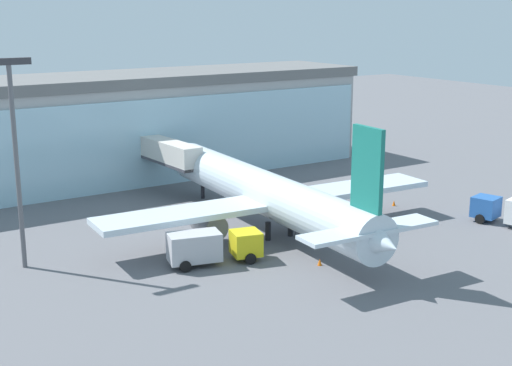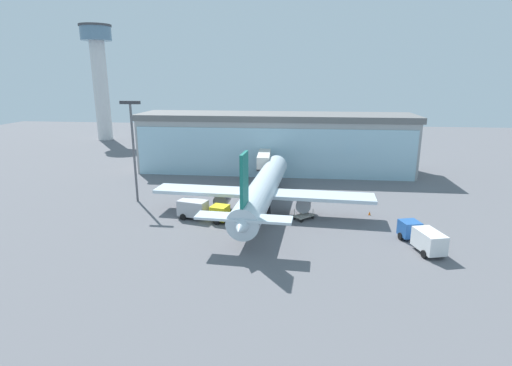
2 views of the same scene
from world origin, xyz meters
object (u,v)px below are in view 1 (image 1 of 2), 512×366
object	(u,v)px
apron_light_mast	(15,144)
catering_truck	(211,246)
jet_bridge	(160,151)
safety_cone_nose	(320,262)
safety_cone_wingtip	(394,203)
baggage_cart	(339,223)
airplane	(268,195)

from	to	relation	value
apron_light_mast	catering_truck	world-z (taller)	apron_light_mast
jet_bridge	safety_cone_nose	size ratio (longest dim) A/B	25.76
safety_cone_wingtip	jet_bridge	bearing A→B (deg)	133.02
safety_cone_nose	safety_cone_wingtip	bearing A→B (deg)	29.45
safety_cone_nose	jet_bridge	bearing A→B (deg)	90.43
baggage_cart	safety_cone_nose	xyz separation A→B (m)	(-7.40, -6.64, -0.23)
airplane	catering_truck	world-z (taller)	airplane
airplane	safety_cone_wingtip	xyz separation A→B (m)	(15.58, 0.30, -3.18)
jet_bridge	airplane	world-z (taller)	airplane
baggage_cart	safety_cone_nose	distance (m)	9.94
airplane	safety_cone_nose	bearing A→B (deg)	174.88
jet_bridge	catering_truck	world-z (taller)	jet_bridge
airplane	safety_cone_wingtip	world-z (taller)	airplane
airplane	apron_light_mast	bearing A→B (deg)	85.35
apron_light_mast	jet_bridge	bearing A→B (deg)	39.60
catering_truck	safety_cone_nose	xyz separation A→B (m)	(6.88, -4.89, -1.19)
safety_cone_wingtip	apron_light_mast	bearing A→B (deg)	175.97
jet_bridge	baggage_cart	xyz separation A→B (m)	(7.61, -21.29, -3.97)
airplane	safety_cone_nose	xyz separation A→B (m)	(-1.35, -9.26, -3.18)
jet_bridge	safety_cone_wingtip	xyz separation A→B (m)	(17.14, -18.37, -4.20)
airplane	safety_cone_wingtip	distance (m)	15.90
jet_bridge	apron_light_mast	bearing A→B (deg)	126.66
catering_truck	baggage_cart	bearing A→B (deg)	20.79
apron_light_mast	baggage_cart	xyz separation A→B (m)	(26.73, -5.47, -9.16)
jet_bridge	safety_cone_wingtip	world-z (taller)	jet_bridge
catering_truck	safety_cone_nose	world-z (taller)	catering_truck
baggage_cart	safety_cone_wingtip	xyz separation A→B (m)	(9.54, 2.92, -0.23)
apron_light_mast	baggage_cart	world-z (taller)	apron_light_mast
baggage_cart	safety_cone_nose	size ratio (longest dim) A/B	5.66
apron_light_mast	safety_cone_wingtip	size ratio (longest dim) A/B	29.00
apron_light_mast	safety_cone_nose	world-z (taller)	apron_light_mast
jet_bridge	safety_cone_nose	world-z (taller)	jet_bridge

